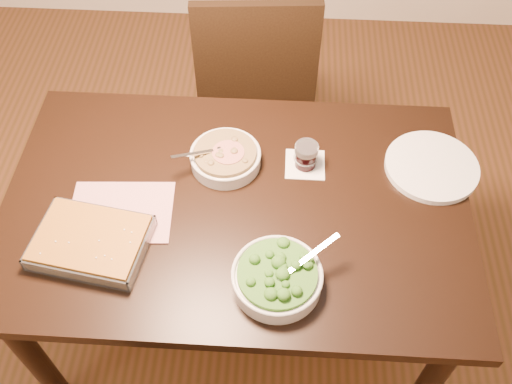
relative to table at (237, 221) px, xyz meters
The scene contains 10 objects.
ground 0.65m from the table, ahead, with size 4.00×4.00×0.00m, color #492F15.
table is the anchor object (origin of this frame).
magazine_a 0.35m from the table, behind, with size 0.30×0.22×0.01m, color #A22E46.
coaster 0.28m from the table, 37.94° to the left, with size 0.12×0.12×0.00m, color white.
stew_bowl 0.20m from the table, 106.26° to the left, with size 0.23×0.22×0.09m.
broccoli_bowl 0.32m from the table, 63.59° to the right, with size 0.25×0.24×0.09m.
baking_dish 0.45m from the table, 155.03° to the right, with size 0.34×0.27×0.06m.
wine_tumbler 0.30m from the table, 37.94° to the left, with size 0.07×0.07×0.08m.
dinner_plate 0.63m from the table, 15.69° to the left, with size 0.29×0.29×0.02m, color white.
chair_far 0.80m from the table, 89.09° to the left, with size 0.50×0.50×0.99m.
Camera 1 is at (0.12, -1.01, 2.12)m, focal length 40.00 mm.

